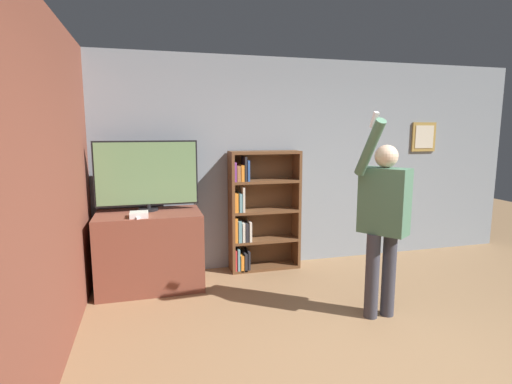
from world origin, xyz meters
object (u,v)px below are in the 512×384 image
Objects in this scene: game_console at (139,215)px; television at (147,175)px; bookshelf at (258,213)px; person at (384,215)px.

television is at bearing 73.97° from game_console.
person is at bearing -64.16° from bookshelf.
television reaches higher than game_console.
game_console is 0.12× the size of bookshelf.
person is (2.22, -1.13, 0.11)m from game_console.
television is 1.46m from bookshelf.
television reaches higher than bookshelf.
bookshelf is at bearing 6.19° from television.
game_console is at bearing -151.45° from person.
television is 0.59× the size of person.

